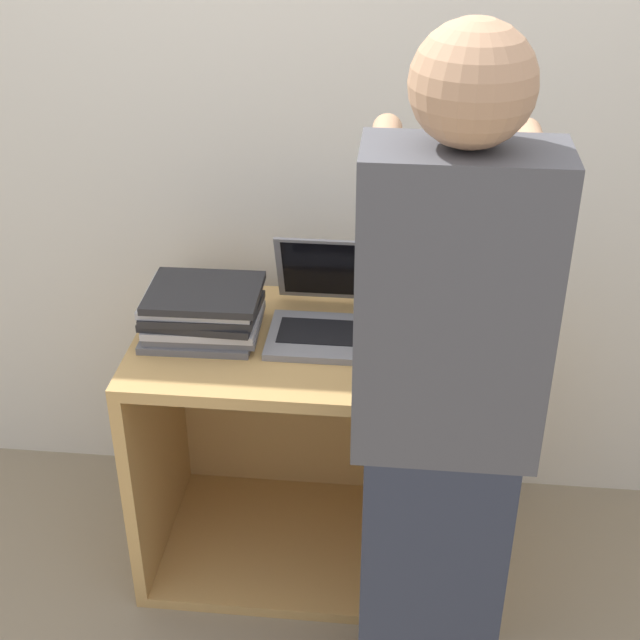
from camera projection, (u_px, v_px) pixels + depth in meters
ground_plane at (313, 621)px, 2.66m from camera, size 12.00×12.00×0.00m
wall_back at (337, 155)px, 2.68m from camera, size 8.00×0.05×2.40m
cart at (325, 437)px, 2.79m from camera, size 1.08×0.62×0.80m
laptop_open at (325, 314)px, 2.55m from camera, size 0.31×0.36×0.25m
laptop_stack_left at (203, 311)px, 2.52m from camera, size 0.34×0.27×0.15m
laptop_stack_right at (447, 324)px, 2.46m from camera, size 0.34×0.27×0.15m
person at (443, 425)px, 1.99m from camera, size 0.40×0.54×1.80m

